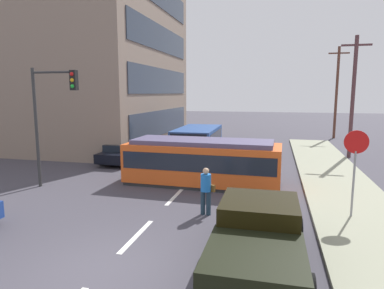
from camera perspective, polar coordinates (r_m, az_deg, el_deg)
ground_plane at (r=17.78m, az=0.85°, el=-4.99°), size 120.00×120.00×0.00m
sidewalk_curb_right at (r=13.80m, az=25.75°, el=-9.65°), size 3.20×36.00×0.14m
lane_stripe_1 at (r=10.53m, az=-9.33°, el=-14.97°), size 0.16×2.40×0.01m
lane_stripe_2 at (r=14.05m, az=-2.86°, el=-8.72°), size 0.16×2.40×0.01m
lane_stripe_3 at (r=21.77m, az=3.32°, el=-2.44°), size 0.16×2.40×0.01m
lane_stripe_4 at (r=27.61m, az=5.60°, el=-0.09°), size 0.16×2.40×0.01m
corner_building at (r=31.15m, az=-21.46°, el=15.12°), size 17.89×14.99×16.00m
streetcar_tram at (r=15.66m, az=1.78°, el=-2.82°), size 7.13×2.70×2.09m
city_bus at (r=22.70m, az=0.94°, el=0.79°), size 2.62×5.52×1.89m
pedestrian_crossing at (r=11.76m, az=2.38°, el=-7.43°), size 0.51×0.36×1.67m
pickup_truck_parked at (r=8.55m, az=11.09°, el=-14.99°), size 2.29×5.01×1.55m
parked_sedan_mid at (r=21.26m, az=-11.17°, el=-1.17°), size 2.03×4.61×1.19m
stop_sign at (r=12.21m, az=25.89°, el=-1.69°), size 0.76×0.07×2.88m
traffic_light_mast at (r=15.95m, az=-22.73°, el=6.01°), size 2.21×0.33×5.29m
utility_pole_mid at (r=24.20m, az=25.56°, el=7.55°), size 1.80×0.24×7.79m
utility_pole_far at (r=34.18m, az=23.25°, el=8.29°), size 1.80×0.24×8.38m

